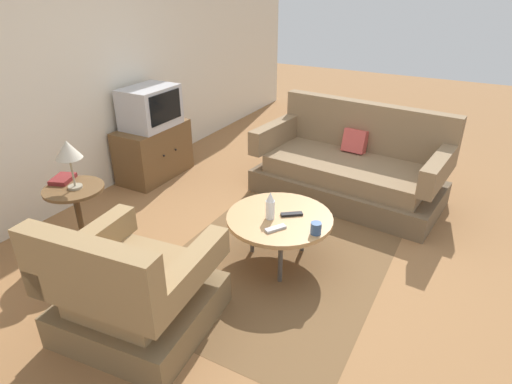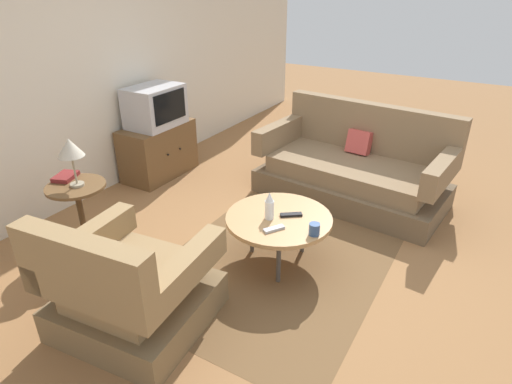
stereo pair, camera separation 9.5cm
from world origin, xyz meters
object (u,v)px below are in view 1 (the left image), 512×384
at_px(armchair, 133,293).
at_px(tv_stand, 154,151).
at_px(table_lamp, 68,151).
at_px(side_table, 77,206).
at_px(vase, 270,206).
at_px(book, 63,179).
at_px(mug, 316,228).
at_px(tv_remote_dark, 292,214).
at_px(television, 150,107).
at_px(coffee_table, 279,220).
at_px(tv_remote_silver, 276,229).
at_px(couch, 350,169).

height_order(armchair, tv_stand, armchair).
bearing_deg(table_lamp, tv_stand, 19.02).
bearing_deg(side_table, vase, -68.09).
bearing_deg(armchair, book, 150.52).
height_order(armchair, vase, armchair).
height_order(mug, tv_remote_dark, mug).
relative_size(television, tv_remote_dark, 3.67).
height_order(coffee_table, tv_remote_silver, tv_remote_silver).
height_order(armchair, tv_remote_dark, armchair).
bearing_deg(armchair, mug, 45.30).
xyz_separation_m(couch, side_table, (-2.11, 1.65, 0.13)).
relative_size(armchair, tv_stand, 1.13).
relative_size(tv_remote_dark, tv_remote_silver, 1.00).
relative_size(mug, tv_remote_dark, 0.77).
relative_size(armchair, coffee_table, 1.18).
bearing_deg(book, coffee_table, -91.48).
bearing_deg(couch, book, 54.45).
bearing_deg(couch, armchair, 82.49).
distance_m(side_table, tv_remote_dark, 1.75).
bearing_deg(tv_remote_silver, television, 95.23).
height_order(television, tv_remote_silver, television).
relative_size(couch, table_lamp, 4.93).
xyz_separation_m(couch, mug, (-1.55, -0.22, 0.17)).
bearing_deg(mug, vase, 84.81).
bearing_deg(mug, tv_remote_dark, 59.23).
height_order(armchair, mug, armchair).
bearing_deg(television, mug, -112.05).
bearing_deg(couch, mug, 103.91).
height_order(side_table, table_lamp, table_lamp).
relative_size(coffee_table, vase, 3.72).
bearing_deg(mug, book, 103.98).
bearing_deg(tv_stand, tv_remote_silver, -116.69).
height_order(tv_remote_dark, tv_remote_silver, same).
distance_m(couch, side_table, 2.68).
relative_size(coffee_table, book, 3.43).
distance_m(mug, book, 2.11).
distance_m(television, tv_remote_silver, 2.34).
distance_m(tv_stand, tv_remote_silver, 2.33).
bearing_deg(coffee_table, table_lamp, 113.38).
relative_size(coffee_table, television, 1.38).
xyz_separation_m(tv_stand, book, (-1.46, -0.32, 0.32)).
xyz_separation_m(couch, tv_remote_silver, (-1.65, 0.07, 0.14)).
height_order(television, book, television).
bearing_deg(coffee_table, mug, -105.96).
xyz_separation_m(tv_stand, mug, (-0.95, -2.36, 0.17)).
distance_m(side_table, table_lamp, 0.49).
xyz_separation_m(tv_remote_silver, book, (-0.41, 1.76, 0.18)).
relative_size(couch, tv_remote_dark, 11.85).
xyz_separation_m(armchair, tv_stand, (1.99, 1.53, 0.01)).
xyz_separation_m(armchair, tv_remote_dark, (1.20, -0.57, 0.14)).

